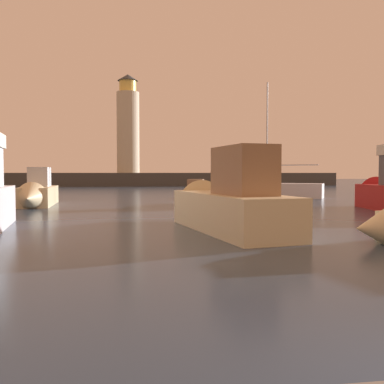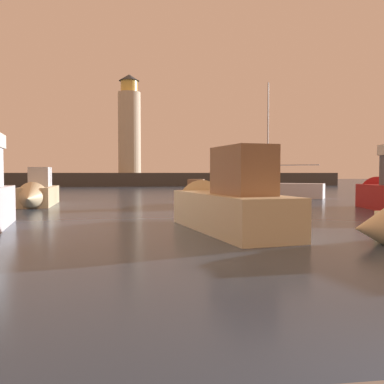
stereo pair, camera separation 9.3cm
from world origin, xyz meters
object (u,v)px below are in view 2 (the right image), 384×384
(lighthouse, at_px, (129,126))
(motorboat_6, at_px, (198,197))
(mooring_buoy, at_px, (274,200))
(motorboat_0, at_px, (37,194))
(motorboat_1, at_px, (221,204))
(sailboat_moored, at_px, (276,190))

(lighthouse, height_order, motorboat_6, lighthouse)
(lighthouse, relative_size, mooring_buoy, 21.81)
(motorboat_0, bearing_deg, motorboat_1, -53.63)
(sailboat_moored, bearing_deg, mooring_buoy, -110.36)
(lighthouse, xyz_separation_m, sailboat_moored, (12.29, -36.46, -9.10))
(lighthouse, xyz_separation_m, mooring_buoy, (8.92, -45.54, -9.37))
(lighthouse, height_order, mooring_buoy, lighthouse)
(motorboat_6, bearing_deg, lighthouse, 95.55)
(motorboat_1, distance_m, sailboat_moored, 21.25)
(motorboat_6, distance_m, sailboat_moored, 11.08)
(lighthouse, relative_size, motorboat_0, 2.19)
(lighthouse, distance_m, motorboat_6, 45.27)
(sailboat_moored, relative_size, mooring_buoy, 13.23)
(motorboat_0, distance_m, motorboat_6, 10.14)
(motorboat_1, bearing_deg, sailboat_moored, 64.97)
(motorboat_1, distance_m, mooring_buoy, 11.64)
(motorboat_0, height_order, motorboat_1, motorboat_1)
(motorboat_6, relative_size, mooring_buoy, 7.71)
(motorboat_1, bearing_deg, mooring_buoy, 61.08)
(lighthouse, height_order, motorboat_1, lighthouse)
(sailboat_moored, bearing_deg, motorboat_1, -115.03)
(motorboat_0, distance_m, mooring_buoy, 14.91)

